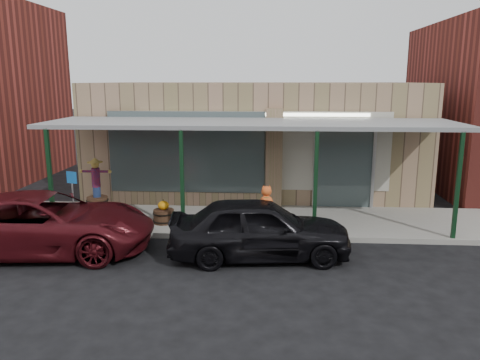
# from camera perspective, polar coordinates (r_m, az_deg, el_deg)

# --- Properties ---
(ground) EXTENTS (120.00, 120.00, 0.00)m
(ground) POSITION_cam_1_polar(r_m,az_deg,el_deg) (11.02, 0.41, -10.84)
(ground) COLOR black
(ground) RESTS_ON ground
(sidewalk) EXTENTS (40.00, 3.20, 0.15)m
(sidewalk) POSITION_cam_1_polar(r_m,az_deg,el_deg) (14.38, 1.27, -4.97)
(sidewalk) COLOR gray
(sidewalk) RESTS_ON ground
(storefront) EXTENTS (12.00, 6.25, 4.20)m
(storefront) POSITION_cam_1_polar(r_m,az_deg,el_deg) (18.44, 1.95, 5.22)
(storefront) COLOR #9A765E
(storefront) RESTS_ON ground
(awning) EXTENTS (12.00, 3.00, 3.04)m
(awning) POSITION_cam_1_polar(r_m,az_deg,el_deg) (13.77, 1.32, 6.74)
(awning) COLOR gray
(awning) RESTS_ON ground
(block_buildings_near) EXTENTS (61.00, 8.00, 8.00)m
(block_buildings_near) POSITION_cam_1_polar(r_m,az_deg,el_deg) (19.39, 8.13, 10.41)
(block_buildings_near) COLOR maroon
(block_buildings_near) RESTS_ON ground
(barrel_scarecrow) EXTENTS (1.04, 0.79, 1.73)m
(barrel_scarecrow) POSITION_cam_1_polar(r_m,az_deg,el_deg) (15.80, -17.05, -1.48)
(barrel_scarecrow) COLOR #432D1A
(barrel_scarecrow) RESTS_ON sidewalk
(barrel_pumpkin) EXTENTS (0.75, 0.75, 0.72)m
(barrel_pumpkin) POSITION_cam_1_polar(r_m,az_deg,el_deg) (14.02, -9.28, -4.18)
(barrel_pumpkin) COLOR #432D1A
(barrel_pumpkin) RESTS_ON sidewalk
(handicap_sign) EXTENTS (0.33, 0.12, 1.62)m
(handicap_sign) POSITION_cam_1_polar(r_m,az_deg,el_deg) (14.08, -19.73, -1.35)
(handicap_sign) COLOR gray
(handicap_sign) RESTS_ON sidewalk
(parked_sedan) EXTENTS (4.57, 2.22, 1.65)m
(parked_sedan) POSITION_cam_1_polar(r_m,az_deg,el_deg) (11.47, 2.38, -5.89)
(parked_sedan) COLOR black
(parked_sedan) RESTS_ON ground
(car_maroon) EXTENTS (5.69, 3.05, 1.52)m
(car_maroon) POSITION_cam_1_polar(r_m,az_deg,el_deg) (12.83, -22.81, -4.88)
(car_maroon) COLOR #4D0F15
(car_maroon) RESTS_ON ground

